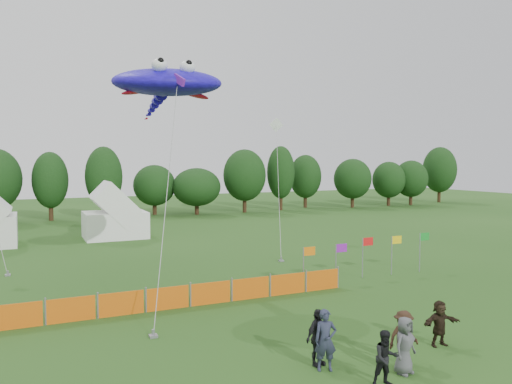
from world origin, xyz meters
name	(u,v)px	position (x,y,z in m)	size (l,w,h in m)	color
ground	(333,361)	(0.00, 0.00, 0.00)	(160.00, 160.00, 0.00)	#234C16
treeline	(126,181)	(1.61, 44.93, 4.18)	(104.57, 8.78, 8.36)	#382314
tent_right	(115,216)	(-2.10, 29.86, 1.83)	(5.15, 4.12, 3.63)	white
barrier_fence	(168,298)	(-3.43, 7.85, 0.50)	(17.90, 0.06, 1.00)	#D65A0B
flag_row	(368,252)	(8.22, 8.91, 1.48)	(8.73, 0.39, 2.29)	gray
spectator_a	(326,340)	(-0.63, -0.48, 0.96)	(0.70, 0.46, 1.92)	#272B41
spectator_b	(386,358)	(0.38, -2.13, 0.82)	(0.79, 0.62, 1.63)	black
spectator_c	(403,337)	(1.96, -1.07, 0.86)	(1.11, 0.64, 1.72)	#301E13
spectator_d	(318,337)	(-0.66, -0.06, 0.91)	(1.07, 0.45, 1.83)	black
spectator_e	(405,345)	(1.44, -1.71, 0.88)	(0.86, 0.56, 1.77)	#4C4E52
spectator_f	(440,323)	(4.16, -0.43, 0.81)	(1.50, 0.48, 1.62)	black
stingray_kite	(166,84)	(-2.36, 11.75, 10.42)	(6.36, 14.10, 11.43)	#2310E5
small_kite_white	(277,157)	(9.50, 22.30, 6.86)	(5.69, 10.61, 10.28)	white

